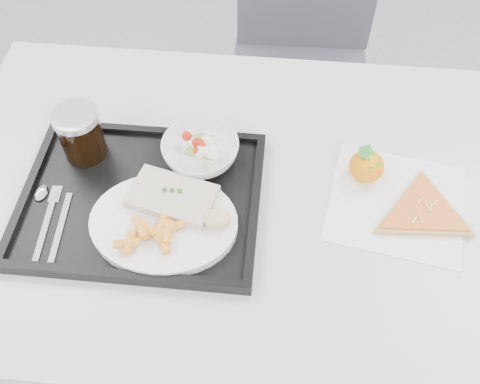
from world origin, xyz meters
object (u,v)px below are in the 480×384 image
object	(u,v)px
tray	(142,200)
cola_glass	(80,133)
tangerine	(366,166)
table	(240,209)
salad_bowl	(201,151)
pizza_slice	(423,212)
dinner_plate	(164,223)
chair	(303,49)

from	to	relation	value
tray	cola_glass	size ratio (longest dim) A/B	4.17
tray	tangerine	bearing A→B (deg)	13.50
table	tray	size ratio (longest dim) A/B	2.67
salad_bowl	tangerine	size ratio (longest dim) A/B	2.20
salad_bowl	pizza_slice	distance (m)	0.44
dinner_plate	cola_glass	bearing A→B (deg)	139.67
tray	salad_bowl	distance (m)	0.15
chair	tray	bearing A→B (deg)	-111.98
cola_glass	tangerine	xyz separation A→B (m)	(0.56, -0.00, -0.04)
salad_bowl	cola_glass	distance (m)	0.24
cola_glass	dinner_plate	bearing A→B (deg)	-40.33
table	tangerine	bearing A→B (deg)	12.32
dinner_plate	pizza_slice	size ratio (longest dim) A/B	0.90
tangerine	pizza_slice	xyz separation A→B (m)	(0.11, -0.08, -0.02)
chair	dinner_plate	bearing A→B (deg)	-107.11
chair	table	bearing A→B (deg)	-99.78
chair	pizza_slice	distance (m)	0.80
tray	salad_bowl	world-z (taller)	salad_bowl
cola_glass	tangerine	bearing A→B (deg)	-0.03
table	pizza_slice	bearing A→B (deg)	-4.48
tray	salad_bowl	size ratio (longest dim) A/B	2.96
tray	table	bearing A→B (deg)	15.02
dinner_plate	cola_glass	world-z (taller)	cola_glass
salad_bowl	tangerine	bearing A→B (deg)	-0.93
cola_glass	salad_bowl	bearing A→B (deg)	1.22
chair	pizza_slice	world-z (taller)	chair
tray	tangerine	world-z (taller)	tangerine
cola_glass	tangerine	world-z (taller)	cola_glass
tray	dinner_plate	xyz separation A→B (m)	(0.06, -0.06, 0.02)
cola_glass	chair	bearing A→B (deg)	56.25
salad_bowl	tangerine	world-z (taller)	tangerine
table	salad_bowl	bearing A→B (deg)	145.58
table	cola_glass	distance (m)	0.35
salad_bowl	pizza_slice	size ratio (longest dim) A/B	0.51
pizza_slice	salad_bowl	bearing A→B (deg)	168.84
chair	salad_bowl	xyz separation A→B (m)	(-0.21, -0.65, 0.25)
table	tray	xyz separation A→B (m)	(-0.18, -0.05, 0.08)
salad_bowl	tray	bearing A→B (deg)	-133.04
dinner_plate	salad_bowl	xyz separation A→B (m)	(0.05, 0.16, 0.01)
pizza_slice	dinner_plate	bearing A→B (deg)	-170.47
table	chair	distance (m)	0.74
table	cola_glass	bearing A→B (deg)	170.56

